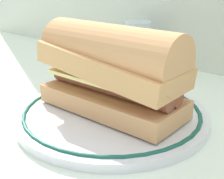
# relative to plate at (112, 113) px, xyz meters

# --- Properties ---
(ground_plane) EXTENTS (1.50, 1.50, 0.00)m
(ground_plane) POSITION_rel_plate_xyz_m (-0.01, -0.01, -0.01)
(ground_plane) COLOR white
(plate) EXTENTS (0.28, 0.28, 0.01)m
(plate) POSITION_rel_plate_xyz_m (0.00, 0.00, 0.00)
(plate) COLOR white
(plate) RESTS_ON ground_plane
(sausage_sandwich) EXTENTS (0.21, 0.09, 0.12)m
(sausage_sandwich) POSITION_rel_plate_xyz_m (0.00, -0.00, 0.07)
(sausage_sandwich) COLOR tan
(sausage_sandwich) RESTS_ON plate
(drinking_glass) EXTENTS (0.06, 0.06, 0.10)m
(drinking_glass) POSITION_rel_plate_xyz_m (-0.13, 0.24, 0.04)
(drinking_glass) COLOR silver
(drinking_glass) RESTS_ON ground_plane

